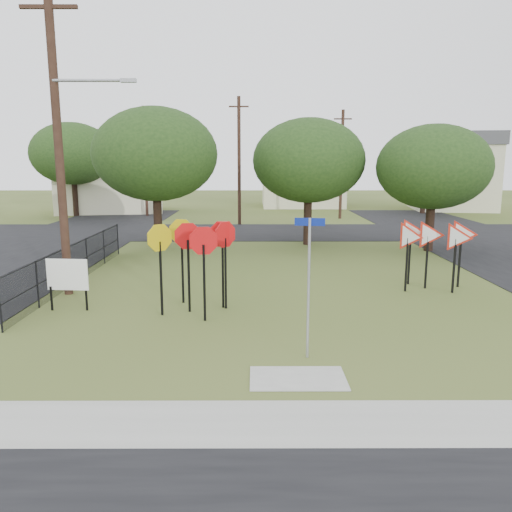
{
  "coord_description": "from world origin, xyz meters",
  "views": [
    {
      "loc": [
        -0.9,
        -12.14,
        4.44
      ],
      "look_at": [
        -0.86,
        3.0,
        1.6
      ],
      "focal_mm": 35.0,
      "sensor_mm": 36.0,
      "label": 1
    }
  ],
  "objects_px": {
    "stop_sign_cluster": "(197,246)",
    "info_board": "(67,276)",
    "yield_sign_cluster": "(433,238)",
    "street_name_sign": "(309,280)"
  },
  "relations": [
    {
      "from": "stop_sign_cluster",
      "to": "info_board",
      "type": "height_order",
      "value": "stop_sign_cluster"
    },
    {
      "from": "yield_sign_cluster",
      "to": "info_board",
      "type": "relative_size",
      "value": 1.89
    },
    {
      "from": "street_name_sign",
      "to": "info_board",
      "type": "bearing_deg",
      "value": 151.3
    },
    {
      "from": "stop_sign_cluster",
      "to": "info_board",
      "type": "xyz_separation_m",
      "value": [
        -3.94,
        0.05,
        -0.94
      ]
    },
    {
      "from": "street_name_sign",
      "to": "stop_sign_cluster",
      "type": "height_order",
      "value": "street_name_sign"
    },
    {
      "from": "yield_sign_cluster",
      "to": "info_board",
      "type": "bearing_deg",
      "value": -167.56
    },
    {
      "from": "info_board",
      "to": "stop_sign_cluster",
      "type": "bearing_deg",
      "value": -0.74
    },
    {
      "from": "stop_sign_cluster",
      "to": "yield_sign_cluster",
      "type": "relative_size",
      "value": 0.9
    },
    {
      "from": "info_board",
      "to": "yield_sign_cluster",
      "type": "bearing_deg",
      "value": 12.44
    },
    {
      "from": "yield_sign_cluster",
      "to": "street_name_sign",
      "type": "bearing_deg",
      "value": -128.31
    }
  ]
}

